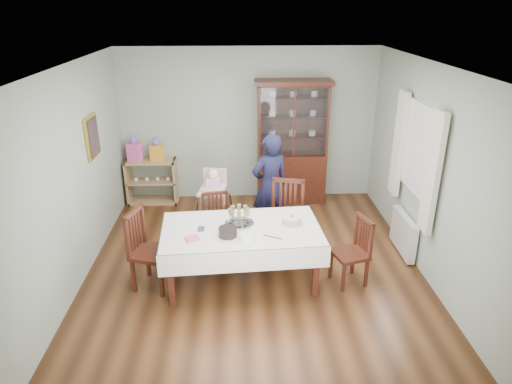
{
  "coord_description": "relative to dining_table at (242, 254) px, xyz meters",
  "views": [
    {
      "loc": [
        -0.21,
        -5.42,
        3.38
      ],
      "look_at": [
        0.03,
        0.2,
        1.03
      ],
      "focal_mm": 32.0,
      "sensor_mm": 36.0,
      "label": 1
    }
  ],
  "objects": [
    {
      "name": "curtain_right",
      "position": [
        2.34,
        1.24,
        1.07
      ],
      "size": [
        0.07,
        0.3,
        1.55
      ],
      "primitive_type": "cube",
      "color": "silver",
      "rests_on": "room_shell"
    },
    {
      "name": "woman",
      "position": [
        0.45,
        1.27,
        0.43
      ],
      "size": [
        0.69,
        0.58,
        1.62
      ],
      "primitive_type": "imported",
      "rotation": [
        0.0,
        0.0,
        3.53
      ],
      "color": "black",
      "rests_on": "floor"
    },
    {
      "name": "dining_table",
      "position": [
        0.0,
        0.0,
        0.0
      ],
      "size": [
        2.07,
        1.28,
        0.76
      ],
      "rotation": [
        0.0,
        0.0,
        0.07
      ],
      "color": "#471F11",
      "rests_on": "floor"
    },
    {
      "name": "curtain_left",
      "position": [
        2.34,
        0.0,
        1.07
      ],
      "size": [
        0.07,
        0.3,
        1.55
      ],
      "primitive_type": "cube",
      "color": "silver",
      "rests_on": "room_shell"
    },
    {
      "name": "floor",
      "position": [
        0.18,
        0.32,
        -0.38
      ],
      "size": [
        5.0,
        5.0,
        0.0
      ],
      "primitive_type": "plane",
      "color": "#593319",
      "rests_on": "ground"
    },
    {
      "name": "sideboard",
      "position": [
        -1.57,
        2.6,
        0.02
      ],
      "size": [
        0.9,
        0.38,
        0.8
      ],
      "color": "tan",
      "rests_on": "floor"
    },
    {
      "name": "chair_end_right",
      "position": [
        1.39,
        -0.1,
        -0.12
      ],
      "size": [
        0.5,
        0.5,
        0.9
      ],
      "rotation": [
        0.0,
        0.0,
        -1.27
      ],
      "color": "#471F11",
      "rests_on": "floor"
    },
    {
      "name": "chair_far_right",
      "position": [
        0.63,
        0.66,
        -0.06
      ],
      "size": [
        0.59,
        0.59,
        1.08
      ],
      "rotation": [
        0.0,
        0.0,
        -0.24
      ],
      "color": "#471F11",
      "rests_on": "floor"
    },
    {
      "name": "room_shell",
      "position": [
        0.18,
        0.85,
        1.32
      ],
      "size": [
        5.0,
        5.0,
        5.0
      ],
      "color": "#9EAA99",
      "rests_on": "floor"
    },
    {
      "name": "cutlery",
      "position": [
        -0.54,
        -0.01,
        0.38
      ],
      "size": [
        0.11,
        0.16,
        0.01
      ],
      "primitive_type": null,
      "rotation": [
        0.0,
        0.0,
        -0.02
      ],
      "color": "silver",
      "rests_on": "dining_table"
    },
    {
      "name": "china_cabinet",
      "position": [
        0.93,
        2.58,
        0.74
      ],
      "size": [
        1.3,
        0.48,
        2.18
      ],
      "color": "#471F11",
      "rests_on": "floor"
    },
    {
      "name": "plate_stack_dark",
      "position": [
        -0.16,
        -0.2,
        0.43
      ],
      "size": [
        0.24,
        0.24,
        0.11
      ],
      "primitive_type": "cylinder",
      "rotation": [
        0.0,
        0.0,
        -0.07
      ],
      "color": "black",
      "rests_on": "dining_table"
    },
    {
      "name": "plate_stack_white",
      "position": [
        0.07,
        -0.32,
        0.42
      ],
      "size": [
        0.24,
        0.24,
        0.08
      ],
      "primitive_type": "cylinder",
      "rotation": [
        0.0,
        0.0,
        -0.35
      ],
      "color": "white",
      "rests_on": "dining_table"
    },
    {
      "name": "birthday_cake",
      "position": [
        0.64,
        0.08,
        0.43
      ],
      "size": [
        0.28,
        0.28,
        0.19
      ],
      "color": "white",
      "rests_on": "dining_table"
    },
    {
      "name": "gift_bag_orange",
      "position": [
        -1.44,
        2.58,
        0.59
      ],
      "size": [
        0.23,
        0.17,
        0.4
      ],
      "color": "orange",
      "rests_on": "sideboard"
    },
    {
      "name": "gift_bag_pink",
      "position": [
        -1.83,
        2.58,
        0.61
      ],
      "size": [
        0.26,
        0.21,
        0.43
      ],
      "color": "#EC57AC",
      "rests_on": "sideboard"
    },
    {
      "name": "napkin_stack",
      "position": [
        -0.59,
        -0.27,
        0.39
      ],
      "size": [
        0.2,
        0.2,
        0.02
      ],
      "primitive_type": "cube",
      "rotation": [
        0.0,
        0.0,
        0.37
      ],
      "color": "#EC57AC",
      "rests_on": "dining_table"
    },
    {
      "name": "champagne_tray",
      "position": [
        -0.02,
        0.11,
        0.45
      ],
      "size": [
        0.37,
        0.37,
        0.23
      ],
      "color": "silver",
      "rests_on": "dining_table"
    },
    {
      "name": "chair_end_left",
      "position": [
        -1.13,
        -0.08,
        -0.08
      ],
      "size": [
        0.58,
        0.58,
        1.04
      ],
      "rotation": [
        0.0,
        0.0,
        1.27
      ],
      "color": "#471F11",
      "rests_on": "floor"
    },
    {
      "name": "cake_knife",
      "position": [
        0.38,
        -0.27,
        0.38
      ],
      "size": [
        0.24,
        0.13,
        0.01
      ],
      "primitive_type": "cube",
      "rotation": [
        0.0,
        0.0,
        -0.46
      ],
      "color": "silver",
      "rests_on": "dining_table"
    },
    {
      "name": "radiator",
      "position": [
        2.34,
        0.62,
        -0.08
      ],
      "size": [
        0.1,
        0.8,
        0.55
      ],
      "primitive_type": "cube",
      "color": "white",
      "rests_on": "floor"
    },
    {
      "name": "chair_far_left",
      "position": [
        -0.33,
        0.73,
        -0.12
      ],
      "size": [
        0.47,
        0.47,
        0.88
      ],
      "rotation": [
        0.0,
        0.0,
        0.21
      ],
      "color": "#471F11",
      "rests_on": "floor"
    },
    {
      "name": "high_chair",
      "position": [
        -0.4,
        1.23,
        0.04
      ],
      "size": [
        0.57,
        0.57,
        1.1
      ],
      "rotation": [
        0.0,
        0.0,
        -0.18
      ],
      "color": "black",
      "rests_on": "floor"
    },
    {
      "name": "picture_frame",
      "position": [
        -2.04,
        1.12,
        1.27
      ],
      "size": [
        0.04,
        0.48,
        0.58
      ],
      "primitive_type": "cube",
      "color": "gold",
      "rests_on": "room_shell"
    },
    {
      "name": "window",
      "position": [
        2.4,
        0.62,
        1.17
      ],
      "size": [
        0.04,
        1.02,
        1.22
      ],
      "primitive_type": "cube",
      "color": "white",
      "rests_on": "room_shell"
    }
  ]
}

